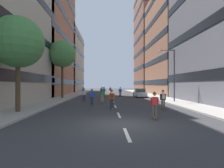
{
  "coord_description": "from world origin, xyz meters",
  "views": [
    {
      "loc": [
        -0.94,
        -9.87,
        2.26
      ],
      "look_at": [
        0.0,
        18.21,
        2.33
      ],
      "focal_mm": 28.02,
      "sensor_mm": 36.0,
      "label": 1
    }
  ],
  "objects_px": {
    "skater_3": "(102,91)",
    "parked_car_near": "(140,93)",
    "street_tree_mid": "(62,54)",
    "skater_5": "(110,90)",
    "skater_9": "(104,91)",
    "streetlamp_right": "(171,69)",
    "skater_1": "(103,91)",
    "skater_2": "(92,96)",
    "skater_7": "(102,95)",
    "street_tree_near": "(18,42)",
    "skater_6": "(112,98)",
    "skater_10": "(163,99)",
    "skater_11": "(83,91)",
    "skater_4": "(120,92)",
    "skater_8": "(155,104)",
    "skater_0": "(84,94)"
  },
  "relations": [
    {
      "from": "streetlamp_right",
      "to": "skater_2",
      "type": "bearing_deg",
      "value": -164.5
    },
    {
      "from": "street_tree_near",
      "to": "skater_7",
      "type": "xyz_separation_m",
      "value": [
        6.48,
        8.05,
        -4.6
      ]
    },
    {
      "from": "skater_5",
      "to": "skater_10",
      "type": "xyz_separation_m",
      "value": [
        4.03,
        -26.14,
        0.0
      ]
    },
    {
      "from": "parked_car_near",
      "to": "street_tree_near",
      "type": "relative_size",
      "value": 0.59
    },
    {
      "from": "street_tree_mid",
      "to": "skater_9",
      "type": "relative_size",
      "value": 5.12
    },
    {
      "from": "skater_5",
      "to": "skater_2",
      "type": "bearing_deg",
      "value": -96.43
    },
    {
      "from": "skater_5",
      "to": "skater_11",
      "type": "xyz_separation_m",
      "value": [
        -5.17,
        -9.36,
        -0.03
      ]
    },
    {
      "from": "skater_2",
      "to": "skater_7",
      "type": "height_order",
      "value": "same"
    },
    {
      "from": "streetlamp_right",
      "to": "skater_10",
      "type": "distance_m",
      "value": 7.76
    },
    {
      "from": "skater_1",
      "to": "skater_3",
      "type": "height_order",
      "value": "same"
    },
    {
      "from": "street_tree_near",
      "to": "skater_7",
      "type": "distance_m",
      "value": 11.31
    },
    {
      "from": "street_tree_mid",
      "to": "skater_0",
      "type": "distance_m",
      "value": 8.87
    },
    {
      "from": "skater_11",
      "to": "skater_2",
      "type": "bearing_deg",
      "value": -78.61
    },
    {
      "from": "skater_3",
      "to": "skater_8",
      "type": "height_order",
      "value": "same"
    },
    {
      "from": "street_tree_mid",
      "to": "skater_1",
      "type": "distance_m",
      "value": 9.64
    },
    {
      "from": "street_tree_near",
      "to": "skater_10",
      "type": "xyz_separation_m",
      "value": [
        11.99,
        1.19,
        -4.57
      ]
    },
    {
      "from": "skater_0",
      "to": "skater_5",
      "type": "distance_m",
      "value": 18.78
    },
    {
      "from": "skater_2",
      "to": "skater_9",
      "type": "bearing_deg",
      "value": 85.61
    },
    {
      "from": "skater_3",
      "to": "skater_10",
      "type": "height_order",
      "value": "same"
    },
    {
      "from": "skater_4",
      "to": "skater_6",
      "type": "distance_m",
      "value": 15.0
    },
    {
      "from": "skater_6",
      "to": "skater_10",
      "type": "distance_m",
      "value": 4.62
    },
    {
      "from": "skater_5",
      "to": "skater_0",
      "type": "bearing_deg",
      "value": -101.96
    },
    {
      "from": "skater_7",
      "to": "skater_5",
      "type": "bearing_deg",
      "value": 85.6
    },
    {
      "from": "skater_1",
      "to": "skater_8",
      "type": "height_order",
      "value": "same"
    },
    {
      "from": "skater_2",
      "to": "skater_7",
      "type": "bearing_deg",
      "value": 71.74
    },
    {
      "from": "skater_10",
      "to": "skater_6",
      "type": "bearing_deg",
      "value": 166.28
    },
    {
      "from": "streetlamp_right",
      "to": "skater_1",
      "type": "height_order",
      "value": "streetlamp_right"
    },
    {
      "from": "street_tree_near",
      "to": "skater_9",
      "type": "xyz_separation_m",
      "value": [
        6.59,
        19.95,
        -4.6
      ]
    },
    {
      "from": "skater_11",
      "to": "streetlamp_right",
      "type": "bearing_deg",
      "value": -40.14
    },
    {
      "from": "skater_9",
      "to": "streetlamp_right",
      "type": "bearing_deg",
      "value": -55.39
    },
    {
      "from": "parked_car_near",
      "to": "skater_10",
      "type": "height_order",
      "value": "skater_10"
    },
    {
      "from": "streetlamp_right",
      "to": "skater_6",
      "type": "xyz_separation_m",
      "value": [
        -7.64,
        -5.27,
        -3.12
      ]
    },
    {
      "from": "skater_4",
      "to": "skater_5",
      "type": "distance_m",
      "value": 10.29
    },
    {
      "from": "skater_9",
      "to": "skater_7",
      "type": "bearing_deg",
      "value": -90.52
    },
    {
      "from": "street_tree_near",
      "to": "skater_8",
      "type": "height_order",
      "value": "street_tree_near"
    },
    {
      "from": "skater_4",
      "to": "skater_10",
      "type": "xyz_separation_m",
      "value": [
        2.49,
        -15.96,
        0.03
      ]
    },
    {
      "from": "skater_8",
      "to": "skater_0",
      "type": "bearing_deg",
      "value": 117.66
    },
    {
      "from": "parked_car_near",
      "to": "streetlamp_right",
      "type": "height_order",
      "value": "streetlamp_right"
    },
    {
      "from": "skater_1",
      "to": "skater_5",
      "type": "bearing_deg",
      "value": 81.08
    },
    {
      "from": "street_tree_mid",
      "to": "skater_5",
      "type": "xyz_separation_m",
      "value": [
        7.96,
        13.39,
        -6.07
      ]
    },
    {
      "from": "skater_1",
      "to": "skater_4",
      "type": "height_order",
      "value": "same"
    },
    {
      "from": "skater_1",
      "to": "skater_4",
      "type": "bearing_deg",
      "value": -10.6
    },
    {
      "from": "parked_car_near",
      "to": "street_tree_near",
      "type": "bearing_deg",
      "value": -127.1
    },
    {
      "from": "skater_6",
      "to": "skater_8",
      "type": "height_order",
      "value": "same"
    },
    {
      "from": "skater_1",
      "to": "streetlamp_right",
      "type": "bearing_deg",
      "value": -49.5
    },
    {
      "from": "skater_10",
      "to": "skater_1",
      "type": "bearing_deg",
      "value": 108.52
    },
    {
      "from": "street_tree_near",
      "to": "skater_5",
      "type": "xyz_separation_m",
      "value": [
        7.96,
        27.33,
        -4.57
      ]
    },
    {
      "from": "skater_3",
      "to": "parked_car_near",
      "type": "bearing_deg",
      "value": -30.19
    },
    {
      "from": "street_tree_mid",
      "to": "skater_7",
      "type": "xyz_separation_m",
      "value": [
        6.48,
        -5.89,
        -6.1
      ]
    },
    {
      "from": "skater_8",
      "to": "skater_10",
      "type": "relative_size",
      "value": 1.0
    }
  ]
}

